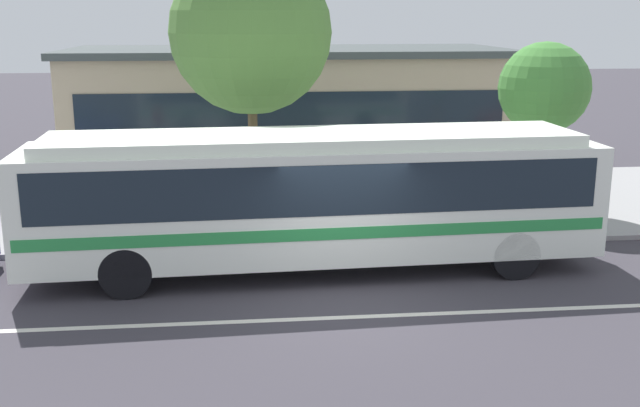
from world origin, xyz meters
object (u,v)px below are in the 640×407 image
(street_tree_mid_block, at_px, (544,89))
(transit_bus, at_px, (314,192))
(pedestrian_waiting_near_sign, at_px, (98,196))
(street_tree_near_stop, at_px, (251,33))
(bus_stop_sign, at_px, (519,166))

(street_tree_mid_block, bearing_deg, transit_bus, -147.58)
(pedestrian_waiting_near_sign, distance_m, street_tree_near_stop, 5.64)
(pedestrian_waiting_near_sign, height_order, street_tree_near_stop, street_tree_near_stop)
(pedestrian_waiting_near_sign, xyz_separation_m, street_tree_mid_block, (11.39, 1.43, 2.28))
(transit_bus, relative_size, bus_stop_sign, 4.55)
(bus_stop_sign, bearing_deg, street_tree_near_stop, 155.21)
(bus_stop_sign, bearing_deg, pedestrian_waiting_near_sign, 174.94)
(bus_stop_sign, bearing_deg, transit_bus, -160.30)
(transit_bus, distance_m, pedestrian_waiting_near_sign, 5.62)
(street_tree_near_stop, height_order, street_tree_mid_block, street_tree_near_stop)
(transit_bus, bearing_deg, street_tree_mid_block, 32.42)
(bus_stop_sign, distance_m, street_tree_near_stop, 7.51)
(bus_stop_sign, distance_m, street_tree_mid_block, 3.14)
(street_tree_mid_block, bearing_deg, bus_stop_sign, -121.84)
(pedestrian_waiting_near_sign, height_order, bus_stop_sign, bus_stop_sign)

